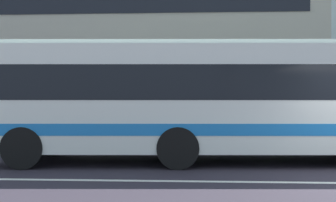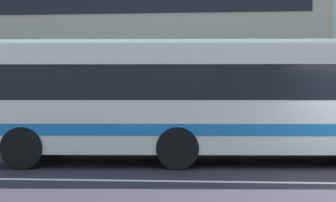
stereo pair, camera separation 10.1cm
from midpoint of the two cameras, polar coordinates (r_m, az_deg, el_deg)
hedge_row_far at (r=15.49m, az=17.18°, el=-4.48°), size 13.80×1.10×0.74m
apartment_block_left at (r=26.47m, az=-9.85°, el=9.88°), size 24.92×10.80×12.11m
transit_bus at (r=10.96m, az=4.34°, el=0.52°), size 10.73×3.12×3.08m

